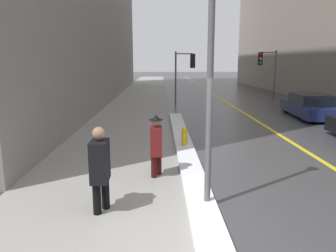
# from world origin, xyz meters

# --- Properties ---
(ground_plane) EXTENTS (160.00, 160.00, 0.00)m
(ground_plane) POSITION_xyz_m (0.00, 0.00, 0.00)
(ground_plane) COLOR #38383A
(sidewalk_slab) EXTENTS (4.00, 80.00, 0.01)m
(sidewalk_slab) POSITION_xyz_m (-2.00, 15.00, 0.01)
(sidewalk_slab) COLOR gray
(sidewalk_slab) RESTS_ON ground
(road_centre_stripe) EXTENTS (0.16, 80.00, 0.00)m
(road_centre_stripe) POSITION_xyz_m (4.00, 15.00, 0.00)
(road_centre_stripe) COLOR gold
(road_centre_stripe) RESTS_ON ground
(snow_bank_curb) EXTENTS (0.58, 13.00, 0.12)m
(snow_bank_curb) POSITION_xyz_m (0.17, 5.55, 0.06)
(snow_bank_curb) COLOR white
(snow_bank_curb) RESTS_ON ground
(building_facade_right) EXTENTS (6.00, 36.00, 12.56)m
(building_facade_right) POSITION_xyz_m (13.00, 22.00, 6.28)
(building_facade_right) COLOR gray
(building_facade_right) RESTS_ON ground
(lamp_post) EXTENTS (0.28, 0.28, 5.47)m
(lamp_post) POSITION_xyz_m (0.30, 1.18, 3.23)
(lamp_post) COLOR #515156
(lamp_post) RESTS_ON ground
(traffic_light_near) EXTENTS (1.31, 0.36, 3.40)m
(traffic_light_near) POSITION_xyz_m (1.12, 16.59, 2.45)
(traffic_light_near) COLOR #515156
(traffic_light_near) RESTS_ON ground
(traffic_light_far) EXTENTS (1.31, 0.32, 3.54)m
(traffic_light_far) POSITION_xyz_m (6.86, 18.42, 2.56)
(traffic_light_far) COLOR #515156
(traffic_light_far) RESTS_ON ground
(pedestrian_with_shoulder_bag) EXTENTS (0.32, 0.74, 1.64)m
(pedestrian_with_shoulder_bag) POSITION_xyz_m (-1.73, 1.01, 0.91)
(pedestrian_with_shoulder_bag) COLOR black
(pedestrian_with_shoulder_bag) RESTS_ON ground
(pedestrian_in_fedora) EXTENTS (0.33, 0.48, 1.55)m
(pedestrian_in_fedora) POSITION_xyz_m (-0.72, 2.91, 0.85)
(pedestrian_in_fedora) COLOR #340C0C
(pedestrian_in_fedora) RESTS_ON ground
(parked_car_navy) EXTENTS (2.03, 4.48, 1.19)m
(parked_car_navy) POSITION_xyz_m (6.99, 11.40, 0.56)
(parked_car_navy) COLOR navy
(parked_car_navy) RESTS_ON ground
(fire_hydrant) EXTENTS (0.20, 0.20, 0.70)m
(fire_hydrant) POSITION_xyz_m (0.18, 5.54, 0.35)
(fire_hydrant) COLOR gold
(fire_hydrant) RESTS_ON ground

